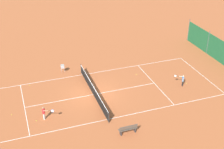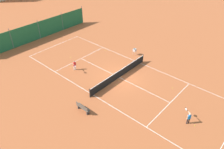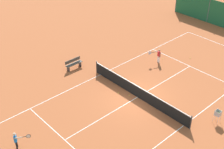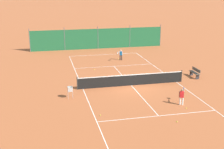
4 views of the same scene
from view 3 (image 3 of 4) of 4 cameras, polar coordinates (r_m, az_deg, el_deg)
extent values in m
plane|color=#A8542D|center=(22.66, 4.68, -4.15)|extent=(600.00, 600.00, 0.00)
cube|color=white|center=(25.09, -2.13, -0.02)|extent=(0.05, 23.85, 0.01)
cube|color=white|center=(20.77, 13.01, -9.05)|extent=(0.05, 23.85, 0.01)
cube|color=white|center=(26.99, 14.06, 1.49)|extent=(8.20, 0.05, 0.01)
cube|color=white|center=(19.51, -8.64, -11.76)|extent=(8.20, 0.05, 0.01)
cube|color=white|center=(22.66, 4.68, -4.14)|extent=(0.05, 12.80, 0.01)
cylinder|color=#2D2D2D|center=(25.10, -2.83, 1.40)|extent=(0.08, 0.08, 1.06)
cylinder|color=#2D2D2D|center=(20.26, 14.22, -8.52)|extent=(0.08, 0.08, 1.06)
cube|color=black|center=(22.40, 4.73, -3.22)|extent=(9.10, 0.02, 0.91)
cube|color=white|center=(22.12, 4.78, -2.22)|extent=(9.10, 0.04, 0.06)
cylinder|color=#59595E|center=(35.50, 17.28, 11.30)|extent=(0.08, 0.08, 2.90)
cylinder|color=black|center=(19.53, -17.03, -11.94)|extent=(0.10, 0.10, 0.55)
cylinder|color=black|center=(19.41, -17.05, -12.31)|extent=(0.10, 0.10, 0.55)
cube|color=blue|center=(19.14, -17.28, -11.08)|extent=(0.31, 0.27, 0.43)
sphere|color=beige|center=(18.92, -17.44, -10.36)|extent=(0.17, 0.17, 0.17)
cylinder|color=beige|center=(19.26, -17.25, -10.73)|extent=(0.06, 0.06, 0.43)
cylinder|color=beige|center=(18.87, -16.73, -10.99)|extent=(0.27, 0.40, 0.06)
cylinder|color=black|center=(18.84, -15.78, -10.90)|extent=(0.12, 0.18, 0.03)
torus|color=black|center=(18.81, -15.05, -10.83)|extent=(0.16, 0.25, 0.28)
cylinder|color=silver|center=(18.81, -15.05, -10.83)|extent=(0.13, 0.22, 0.25)
cylinder|color=white|center=(26.86, 8.60, 2.70)|extent=(0.10, 0.10, 0.57)
cylinder|color=white|center=(27.00, 8.41, 2.88)|extent=(0.10, 0.10, 0.57)
cube|color=red|center=(26.68, 8.59, 3.73)|extent=(0.31, 0.24, 0.44)
sphere|color=#A37556|center=(26.52, 8.65, 4.37)|extent=(0.18, 0.18, 0.18)
cylinder|color=#A37556|center=(26.55, 8.77, 3.56)|extent=(0.06, 0.06, 0.44)
cylinder|color=#A37556|center=(26.63, 8.02, 4.15)|extent=(0.22, 0.44, 0.06)
cylinder|color=black|center=(26.48, 7.41, 4.03)|extent=(0.10, 0.20, 0.03)
torus|color=#1E4CB2|center=(26.38, 6.95, 3.94)|extent=(0.12, 0.27, 0.28)
cylinder|color=silver|center=(26.38, 6.95, 3.94)|extent=(0.09, 0.24, 0.25)
sphere|color=#CCE033|center=(28.18, 14.13, 2.95)|extent=(0.07, 0.07, 0.07)
sphere|color=#CCE033|center=(22.75, 3.14, -3.82)|extent=(0.07, 0.07, 0.07)
sphere|color=#CCE033|center=(22.95, 1.18, -3.40)|extent=(0.07, 0.07, 0.07)
sphere|color=#CCE033|center=(24.84, 19.83, -2.48)|extent=(0.07, 0.07, 0.07)
sphere|color=#CCE033|center=(27.56, 9.30, 2.86)|extent=(0.07, 0.07, 0.07)
cylinder|color=#B7B7BC|center=(21.38, 17.98, -7.63)|extent=(0.02, 0.02, 0.55)
cylinder|color=#B7B7BC|center=(21.27, 18.75, -8.04)|extent=(0.02, 0.02, 0.55)
cylinder|color=#B7B7BC|center=(21.62, 18.46, -7.21)|extent=(0.02, 0.02, 0.55)
cylinder|color=#B7B7BC|center=(21.51, 19.22, -7.61)|extent=(0.02, 0.02, 0.55)
cube|color=#B7B7BC|center=(21.27, 18.74, -7.04)|extent=(0.34, 0.34, 0.02)
cube|color=#B7B7BC|center=(21.05, 18.58, -6.91)|extent=(0.34, 0.02, 0.34)
cube|color=#B7B7BC|center=(21.30, 19.05, -6.49)|extent=(0.34, 0.02, 0.34)
cube|color=#B7B7BC|center=(21.23, 18.43, -6.50)|extent=(0.02, 0.34, 0.34)
cube|color=#B7B7BC|center=(21.12, 19.20, -6.90)|extent=(0.02, 0.34, 0.34)
sphere|color=#CCE033|center=(21.16, 18.56, -7.08)|extent=(0.07, 0.07, 0.07)
sphere|color=#CCE033|center=(21.25, 18.44, -6.88)|extent=(0.07, 0.07, 0.07)
sphere|color=#CCE033|center=(21.18, 18.82, -7.10)|extent=(0.07, 0.07, 0.07)
sphere|color=#CCE033|center=(21.25, 18.67, -6.93)|extent=(0.07, 0.07, 0.07)
sphere|color=#CCE033|center=(21.32, 18.69, -6.78)|extent=(0.07, 0.07, 0.07)
sphere|color=#CCE033|center=(21.28, 18.56, -6.84)|extent=(0.07, 0.07, 0.07)
sphere|color=#CCE033|center=(21.10, 18.67, -7.04)|extent=(0.07, 0.07, 0.07)
sphere|color=#CCE033|center=(21.28, 19.01, -6.73)|extent=(0.07, 0.07, 0.07)
sphere|color=#CCE033|center=(21.14, 18.57, -6.94)|extent=(0.07, 0.07, 0.07)
sphere|color=#CCE033|center=(21.11, 18.84, -7.06)|extent=(0.07, 0.07, 0.07)
sphere|color=#CCE033|center=(21.28, 19.13, -6.77)|extent=(0.07, 0.07, 0.07)
sphere|color=#CCE033|center=(21.24, 19.03, -6.82)|extent=(0.07, 0.07, 0.07)
sphere|color=#CCE033|center=(21.17, 19.05, -6.78)|extent=(0.07, 0.07, 0.07)
sphere|color=#CCE033|center=(21.20, 18.93, -6.70)|extent=(0.07, 0.07, 0.07)
sphere|color=#CCE033|center=(21.17, 18.86, -6.74)|extent=(0.07, 0.07, 0.07)
sphere|color=#CCE033|center=(21.18, 18.64, -6.66)|extent=(0.07, 0.07, 0.07)
sphere|color=#CCE033|center=(21.12, 18.66, -6.80)|extent=(0.07, 0.07, 0.07)
sphere|color=#CCE033|center=(21.19, 18.59, -6.64)|extent=(0.07, 0.07, 0.07)
cube|color=#51473D|center=(25.85, -6.97, 1.95)|extent=(0.36, 1.50, 0.05)
cube|color=#51473D|center=(25.83, -7.22, 2.58)|extent=(0.04, 1.50, 0.28)
cube|color=#333338|center=(26.26, -5.89, 2.00)|extent=(0.32, 0.06, 0.44)
cube|color=#333338|center=(25.68, -8.01, 1.06)|extent=(0.32, 0.06, 0.44)
camera|label=1|loc=(41.51, -16.42, 35.19)|focal=50.00mm
camera|label=2|loc=(27.64, -46.07, 25.38)|focal=35.00mm
camera|label=4|loc=(38.24, 41.78, 17.30)|focal=50.00mm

